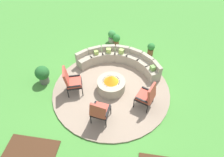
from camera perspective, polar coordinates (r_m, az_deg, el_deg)
ground_plane at (r=7.89m, az=-0.22°, el=-3.32°), size 24.00×24.00×0.00m
patio_circle at (r=7.86m, az=-0.22°, el=-3.18°), size 4.49×4.49×0.06m
mulch_bed_left at (r=6.90m, az=-22.44°, el=-19.49°), size 1.59×1.20×0.04m
fire_pit at (r=7.63m, az=-0.23°, el=-1.63°), size 1.07×1.07×0.72m
curved_stone_bench at (r=8.68m, az=2.21°, el=5.24°), size 3.58×1.49×0.67m
lounge_chair_front_left at (r=7.51m, az=-11.46°, el=-0.63°), size 0.75×0.75×1.13m
lounge_chair_front_right at (r=6.54m, az=-3.51°, el=-9.09°), size 0.64×0.66×1.07m
lounge_chair_back_left at (r=7.03m, az=9.88°, el=-4.72°), size 0.75×0.77×1.04m
potted_plant_0 at (r=10.18m, az=-0.04°, el=11.91°), size 0.38×0.38×0.62m
potted_plant_1 at (r=9.44m, az=10.89°, el=8.22°), size 0.33×0.33×0.63m
potted_plant_2 at (r=10.01m, az=1.25°, el=11.06°), size 0.37×0.37×0.53m
potted_plant_3 at (r=8.33m, az=-18.98°, el=1.17°), size 0.55×0.55×0.79m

